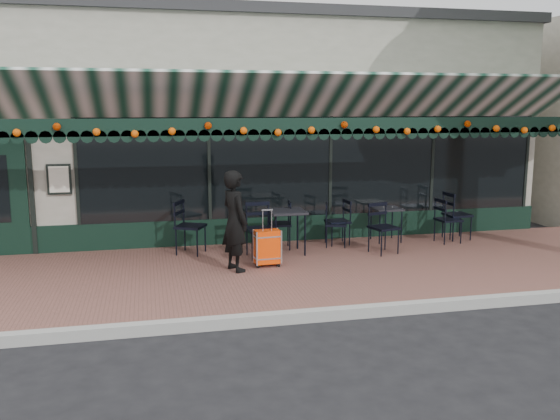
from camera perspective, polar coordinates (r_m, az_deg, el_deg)
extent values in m
plane|color=black|center=(8.04, 3.70, -10.35)|extent=(80.00, 80.00, 0.00)
cube|color=brown|center=(9.86, 0.40, -6.03)|extent=(18.00, 4.00, 0.15)
cube|color=#9E9E99|center=(7.95, 3.87, -10.03)|extent=(18.00, 0.16, 0.15)
cube|color=gray|center=(15.39, -4.73, 7.88)|extent=(12.00, 8.00, 4.50)
cube|color=black|center=(11.76, 3.92, 4.35)|extent=(9.20, 0.04, 2.00)
cube|color=silver|center=(11.35, -20.49, 2.79)|extent=(0.42, 0.04, 0.55)
cube|color=black|center=(9.99, -0.27, 8.06)|extent=(12.00, 0.03, 0.28)
cylinder|color=orange|center=(9.94, -0.19, 7.93)|extent=(11.60, 0.12, 0.12)
imported|color=black|center=(9.56, -4.36, -1.05)|extent=(0.58, 0.70, 1.64)
cube|color=#FF4208|center=(9.88, -1.23, -3.55)|extent=(0.43, 0.26, 0.56)
cube|color=black|center=(9.95, -1.23, -5.27)|extent=(0.43, 0.26, 0.06)
cube|color=silver|center=(9.78, -1.24, -0.97)|extent=(0.19, 0.04, 0.34)
cube|color=black|center=(11.86, 10.22, 0.13)|extent=(0.54, 0.54, 0.04)
cylinder|color=black|center=(11.63, 9.57, -1.72)|extent=(0.03, 0.03, 0.63)
cylinder|color=black|center=(11.80, 11.61, -1.61)|extent=(0.03, 0.03, 0.63)
cylinder|color=black|center=(12.04, 8.76, -1.30)|extent=(0.03, 0.03, 0.63)
cylinder|color=black|center=(12.21, 10.74, -1.21)|extent=(0.03, 0.03, 0.63)
cube|color=black|center=(10.69, 0.68, -0.14)|extent=(0.64, 0.64, 0.04)
cylinder|color=black|center=(10.45, -0.41, -2.58)|extent=(0.03, 0.03, 0.75)
cylinder|color=black|center=(10.57, 2.42, -2.44)|extent=(0.03, 0.03, 0.75)
cylinder|color=black|center=(10.96, -1.01, -1.99)|extent=(0.03, 0.03, 0.75)
cylinder|color=black|center=(11.08, 1.70, -1.86)|extent=(0.03, 0.03, 0.75)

